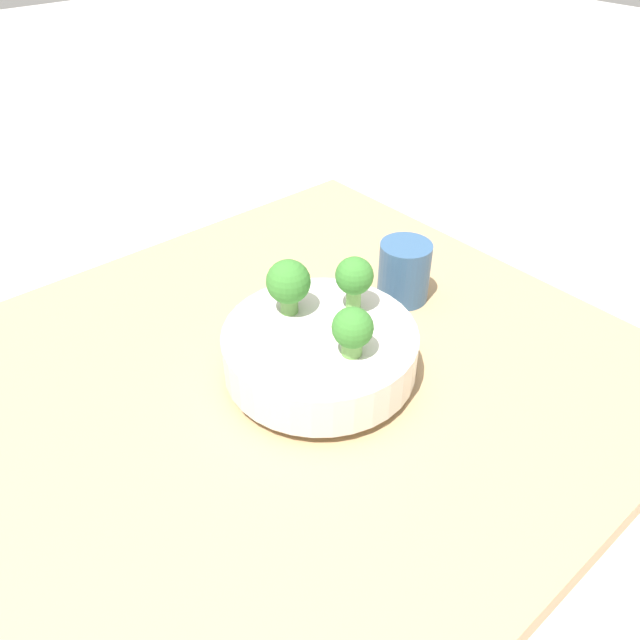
% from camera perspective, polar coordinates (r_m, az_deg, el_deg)
% --- Properties ---
extents(ground_plane, '(6.00, 6.00, 0.00)m').
position_cam_1_polar(ground_plane, '(0.90, -3.24, -6.94)').
color(ground_plane, silver).
extents(table, '(0.94, 0.85, 0.05)m').
position_cam_1_polar(table, '(0.88, -3.29, -5.88)').
color(table, tan).
rests_on(table, ground_plane).
extents(bowl, '(0.26, 0.26, 0.07)m').
position_cam_1_polar(bowl, '(0.83, 0.00, -2.82)').
color(bowl, silver).
rests_on(bowl, table).
extents(broccoli_floret_back, '(0.05, 0.05, 0.07)m').
position_cam_1_polar(broccoli_floret_back, '(0.76, 3.00, -0.88)').
color(broccoli_floret_back, '#6BA34C').
rests_on(broccoli_floret_back, bowl).
extents(broccoli_floret_left, '(0.05, 0.05, 0.08)m').
position_cam_1_polar(broccoli_floret_left, '(0.83, 3.15, 3.86)').
color(broccoli_floret_left, '#6BA34C').
rests_on(broccoli_floret_left, bowl).
extents(broccoli_floret_front, '(0.06, 0.06, 0.08)m').
position_cam_1_polar(broccoli_floret_front, '(0.83, -2.91, 3.38)').
color(broccoli_floret_front, '#609347').
rests_on(broccoli_floret_front, bowl).
extents(cup, '(0.08, 0.08, 0.10)m').
position_cam_1_polar(cup, '(0.99, 7.70, 4.41)').
color(cup, '#33567F').
rests_on(cup, table).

